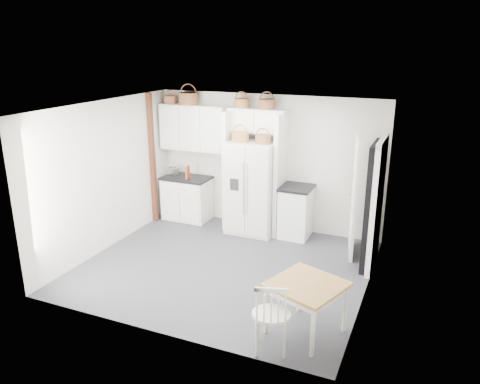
% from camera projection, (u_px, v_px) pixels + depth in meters
% --- Properties ---
extents(floor, '(4.50, 4.50, 0.00)m').
position_uv_depth(floor, '(225.00, 266.00, 7.68)').
color(floor, '#36353E').
rests_on(floor, ground).
extents(ceiling, '(4.50, 4.50, 0.00)m').
position_uv_depth(ceiling, '(223.00, 107.00, 6.89)').
color(ceiling, white).
rests_on(ceiling, wall_back).
extents(wall_back, '(4.50, 0.00, 4.50)m').
position_uv_depth(wall_back, '(268.00, 162.00, 9.04)').
color(wall_back, silver).
rests_on(wall_back, floor).
extents(wall_left, '(0.00, 4.00, 4.00)m').
position_uv_depth(wall_left, '(107.00, 176.00, 8.13)').
color(wall_left, silver).
rests_on(wall_left, floor).
extents(wall_right, '(0.00, 4.00, 4.00)m').
position_uv_depth(wall_right, '(372.00, 211.00, 6.45)').
color(wall_right, silver).
rests_on(wall_right, floor).
extents(refrigerator, '(0.92, 0.74, 1.77)m').
position_uv_depth(refrigerator, '(253.00, 187.00, 8.88)').
color(refrigerator, silver).
rests_on(refrigerator, floor).
extents(base_cab_left, '(0.93, 0.59, 0.86)m').
position_uv_depth(base_cab_left, '(187.00, 199.00, 9.66)').
color(base_cab_left, white).
rests_on(base_cab_left, floor).
extents(base_cab_right, '(0.53, 0.64, 0.94)m').
position_uv_depth(base_cab_right, '(296.00, 212.00, 8.77)').
color(base_cab_right, white).
rests_on(base_cab_right, floor).
extents(dining_table, '(1.06, 1.06, 0.69)m').
position_uv_depth(dining_table, '(306.00, 308.00, 5.86)').
color(dining_table, '#9E6C2E').
rests_on(dining_table, floor).
extents(windsor_chair, '(0.57, 0.54, 0.95)m').
position_uv_depth(windsor_chair, '(271.00, 314.00, 5.48)').
color(windsor_chair, white).
rests_on(windsor_chair, floor).
extents(counter_left, '(0.97, 0.63, 0.04)m').
position_uv_depth(counter_left, '(186.00, 178.00, 9.52)').
color(counter_left, black).
rests_on(counter_left, base_cab_left).
extents(counter_right, '(0.58, 0.68, 0.04)m').
position_uv_depth(counter_right, '(297.00, 187.00, 8.62)').
color(counter_right, black).
rests_on(counter_right, base_cab_right).
extents(toaster, '(0.27, 0.21, 0.16)m').
position_uv_depth(toaster, '(173.00, 171.00, 9.61)').
color(toaster, silver).
rests_on(toaster, counter_left).
extents(cookbook_red, '(0.06, 0.17, 0.25)m').
position_uv_depth(cookbook_red, '(188.00, 172.00, 9.37)').
color(cookbook_red, '#97341E').
rests_on(cookbook_red, counter_left).
extents(cookbook_cream, '(0.06, 0.16, 0.24)m').
position_uv_depth(cookbook_cream, '(187.00, 173.00, 9.38)').
color(cookbook_cream, white).
rests_on(cookbook_cream, counter_left).
extents(basket_upper_a, '(0.26, 0.26, 0.15)m').
position_uv_depth(basket_upper_a, '(170.00, 100.00, 9.30)').
color(basket_upper_a, brown).
rests_on(basket_upper_a, upper_cabinet).
extents(basket_upper_b, '(0.39, 0.39, 0.23)m').
position_uv_depth(basket_upper_b, '(189.00, 99.00, 9.13)').
color(basket_upper_b, brown).
rests_on(basket_upper_b, upper_cabinet).
extents(basket_bridge_a, '(0.29, 0.29, 0.16)m').
position_uv_depth(basket_bridge_a, '(242.00, 103.00, 8.72)').
color(basket_bridge_a, brown).
rests_on(basket_bridge_a, bridge_cabinet).
extents(basket_bridge_b, '(0.31, 0.31, 0.18)m').
position_uv_depth(basket_bridge_b, '(267.00, 104.00, 8.53)').
color(basket_bridge_b, brown).
rests_on(basket_bridge_b, bridge_cabinet).
extents(basket_fridge_a, '(0.32, 0.32, 0.17)m').
position_uv_depth(basket_fridge_a, '(240.00, 137.00, 8.58)').
color(basket_fridge_a, brown).
rests_on(basket_fridge_a, refrigerator).
extents(basket_fridge_b, '(0.29, 0.29, 0.15)m').
position_uv_depth(basket_fridge_b, '(263.00, 139.00, 8.41)').
color(basket_fridge_b, brown).
rests_on(basket_fridge_b, refrigerator).
extents(upper_cabinet, '(1.40, 0.34, 0.90)m').
position_uv_depth(upper_cabinet, '(194.00, 128.00, 9.27)').
color(upper_cabinet, white).
rests_on(upper_cabinet, wall_back).
extents(bridge_cabinet, '(1.12, 0.34, 0.45)m').
position_uv_depth(bridge_cabinet, '(258.00, 121.00, 8.69)').
color(bridge_cabinet, white).
rests_on(bridge_cabinet, wall_back).
extents(fridge_panel_left, '(0.08, 0.60, 2.30)m').
position_uv_depth(fridge_panel_left, '(230.00, 170.00, 9.07)').
color(fridge_panel_left, white).
rests_on(fridge_panel_left, floor).
extents(fridge_panel_right, '(0.08, 0.60, 2.30)m').
position_uv_depth(fridge_panel_right, '(280.00, 176.00, 8.69)').
color(fridge_panel_right, white).
rests_on(fridge_panel_right, floor).
extents(trim_post, '(0.09, 0.09, 2.60)m').
position_uv_depth(trim_post, '(152.00, 159.00, 9.29)').
color(trim_post, '#3F1E11').
rests_on(trim_post, floor).
extents(doorway_void, '(0.18, 0.85, 2.05)m').
position_uv_depth(doorway_void, '(374.00, 206.00, 7.44)').
color(doorway_void, black).
rests_on(doorway_void, floor).
extents(door_slab, '(0.21, 0.79, 2.05)m').
position_uv_depth(door_slab, '(354.00, 197.00, 7.87)').
color(door_slab, white).
rests_on(door_slab, floor).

